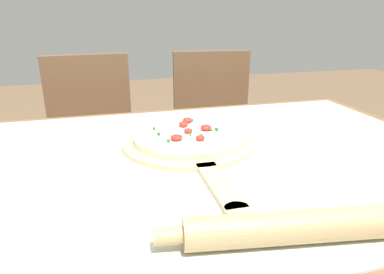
# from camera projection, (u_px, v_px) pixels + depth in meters

# --- Properties ---
(dining_table) EXTENTS (1.41, 0.95, 0.72)m
(dining_table) POSITION_uv_depth(u_px,v_px,m) (198.00, 194.00, 0.87)
(dining_table) COLOR brown
(dining_table) RESTS_ON ground_plane
(towel_cloth) EXTENTS (1.33, 0.87, 0.00)m
(towel_cloth) POSITION_uv_depth(u_px,v_px,m) (198.00, 159.00, 0.84)
(towel_cloth) COLOR silver
(towel_cloth) RESTS_ON dining_table
(pizza_peel) EXTENTS (0.36, 0.56, 0.01)m
(pizza_peel) POSITION_uv_depth(u_px,v_px,m) (191.00, 145.00, 0.91)
(pizza_peel) COLOR #D6B784
(pizza_peel) RESTS_ON towel_cloth
(pizza) EXTENTS (0.30, 0.30, 0.03)m
(pizza) POSITION_uv_depth(u_px,v_px,m) (189.00, 135.00, 0.92)
(pizza) COLOR beige
(pizza) RESTS_ON pizza_peel
(rolling_pin) EXTENTS (0.46, 0.10, 0.05)m
(rolling_pin) POSITION_uv_depth(u_px,v_px,m) (302.00, 227.00, 0.53)
(rolling_pin) COLOR tan
(rolling_pin) RESTS_ON towel_cloth
(chair_left) EXTENTS (0.43, 0.43, 0.89)m
(chair_left) POSITION_uv_depth(u_px,v_px,m) (94.00, 140.00, 1.57)
(chair_left) COLOR brown
(chair_left) RESTS_ON ground_plane
(chair_right) EXTENTS (0.44, 0.44, 0.89)m
(chair_right) POSITION_uv_depth(u_px,v_px,m) (214.00, 130.00, 1.70)
(chair_right) COLOR brown
(chair_right) RESTS_ON ground_plane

